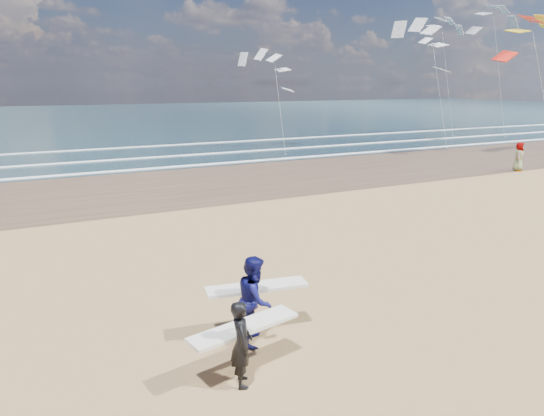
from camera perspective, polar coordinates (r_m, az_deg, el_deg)
wet_sand_strip at (r=34.70m, az=15.04°, el=5.22°), size 220.00×12.00×0.01m
ocean at (r=83.09m, az=-10.44°, el=10.62°), size 220.00×100.00×0.02m
foam_breakers at (r=42.73m, az=6.13°, el=7.36°), size 220.00×11.70×0.05m
surfer_near at (r=9.01m, az=-3.55°, el=-15.30°), size 2.26×1.17×1.62m
surfer_far at (r=10.26m, az=-1.98°, el=-10.62°), size 2.26×1.36×1.89m
beachgoer_0 at (r=33.71m, az=27.05°, el=5.40°), size 1.04×0.93×1.78m
kite_0 at (r=40.38m, az=28.85°, el=14.44°), size 6.78×4.85×11.05m
kite_1 at (r=39.28m, az=0.73°, el=13.37°), size 5.40×4.69×8.32m
kite_2 at (r=56.03m, az=24.97°, el=16.07°), size 6.68×4.84×14.09m
kite_5 at (r=55.38m, az=19.76°, el=15.49°), size 5.75×4.73×12.87m
kite_7 at (r=44.86m, az=18.74°, el=15.29°), size 6.88×4.86×11.02m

